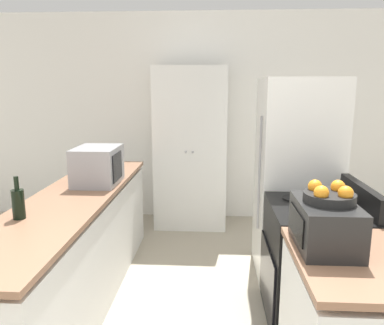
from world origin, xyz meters
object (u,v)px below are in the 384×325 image
at_px(stove, 314,264).
at_px(toaster_oven, 325,225).
at_px(refrigerator, 296,179).
at_px(microwave, 98,166).
at_px(fruit_bowl, 329,195).
at_px(pantry_cabinet, 191,148).
at_px(wine_bottle, 18,203).

xyz_separation_m(stove, toaster_oven, (-0.15, -0.66, 0.55)).
relative_size(stove, refrigerator, 0.59).
xyz_separation_m(stove, microwave, (-1.71, 0.54, 0.59)).
relative_size(refrigerator, fruit_bowl, 6.82).
bearing_deg(toaster_oven, stove, 77.29).
distance_m(pantry_cabinet, stove, 2.26).
relative_size(refrigerator, microwave, 3.96).
height_order(microwave, fruit_bowl, fruit_bowl).
height_order(stove, toaster_oven, toaster_oven).
distance_m(pantry_cabinet, fruit_bowl, 2.76).
relative_size(pantry_cabinet, toaster_oven, 4.41).
bearing_deg(wine_bottle, microwave, 75.03).
xyz_separation_m(pantry_cabinet, refrigerator, (1.02, -1.17, -0.08)).
bearing_deg(toaster_oven, wine_bottle, 170.07).
bearing_deg(fruit_bowl, toaster_oven, -173.44).
height_order(stove, refrigerator, refrigerator).
xyz_separation_m(refrigerator, toaster_oven, (-0.16, -1.44, 0.11)).
xyz_separation_m(microwave, wine_bottle, (-0.24, -0.88, -0.06)).
xyz_separation_m(stove, fruit_bowl, (-0.14, -0.66, 0.71)).
height_order(toaster_oven, fruit_bowl, fruit_bowl).
height_order(stove, microwave, microwave).
xyz_separation_m(pantry_cabinet, fruit_bowl, (0.87, -2.61, 0.19)).
height_order(pantry_cabinet, wine_bottle, pantry_cabinet).
xyz_separation_m(refrigerator, fruit_bowl, (-0.15, -1.44, 0.27)).
distance_m(refrigerator, microwave, 1.75).
relative_size(pantry_cabinet, wine_bottle, 7.06).
bearing_deg(pantry_cabinet, refrigerator, -49.09).
bearing_deg(wine_bottle, fruit_bowl, -9.82).
distance_m(stove, refrigerator, 0.89).
relative_size(microwave, fruit_bowl, 1.72).
bearing_deg(pantry_cabinet, fruit_bowl, -71.63).
xyz_separation_m(microwave, fruit_bowl, (1.57, -1.20, 0.12)).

